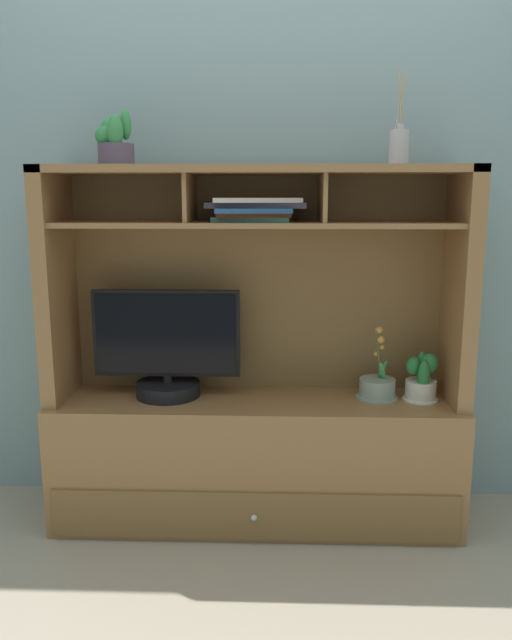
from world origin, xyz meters
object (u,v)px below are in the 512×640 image
potted_fern (422,382)px  potted_succulent (115,144)px  media_console (256,418)px  diffuser_bottle (399,147)px  tv_monitor (167,354)px  magazine_stack_left (255,209)px  potted_orchid (377,387)px

potted_fern → potted_succulent: size_ratio=0.95×
media_console → diffuser_bottle: diffuser_bottle is taller
potted_fern → diffuser_bottle: size_ratio=0.60×
media_console → potted_succulent: bearing=179.8°
potted_succulent → tv_monitor: bearing=2.5°
tv_monitor → magazine_stack_left: bearing=-4.2°
media_console → magazine_stack_left: bearing=-107.8°
media_console → magazine_stack_left: media_console is taller
media_console → diffuser_bottle: (0.54, -0.00, 1.08)m
diffuser_bottle → potted_orchid: bearing=157.9°
potted_orchid → potted_fern: (0.17, -0.03, 0.03)m
magazine_stack_left → diffuser_bottle: 0.59m
potted_orchid → potted_fern: size_ratio=1.50×
tv_monitor → potted_orchid: 0.87m
magazine_stack_left → potted_succulent: bearing=178.0°
tv_monitor → potted_succulent: potted_succulent is taller
potted_orchid → potted_fern: 0.18m
diffuser_bottle → potted_succulent: bearing=179.7°
tv_monitor → potted_succulent: (-0.18, -0.01, 0.83)m
media_console → diffuser_bottle: size_ratio=4.95×
media_console → potted_succulent: potted_succulent is taller
tv_monitor → potted_orchid: size_ratio=1.99×
media_console → potted_fern: media_console is taller
potted_orchid → diffuser_bottle: (0.04, -0.02, 0.95)m
media_console → potted_fern: (0.67, -0.01, 0.17)m
tv_monitor → magazine_stack_left: size_ratio=1.57×
potted_orchid → magazine_stack_left: bearing=-176.6°
tv_monitor → potted_orchid: bearing=0.2°
potted_orchid → magazine_stack_left: (-0.50, -0.03, 0.72)m
media_console → magazine_stack_left: size_ratio=4.33×
potted_orchid → magazine_stack_left: magazine_stack_left is taller
potted_fern → tv_monitor: bearing=178.8°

